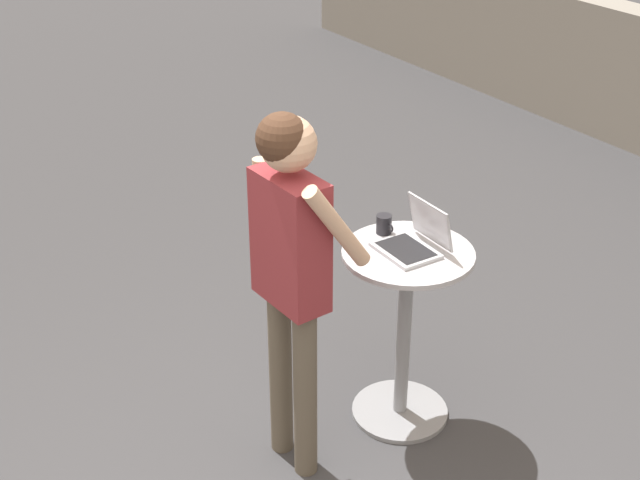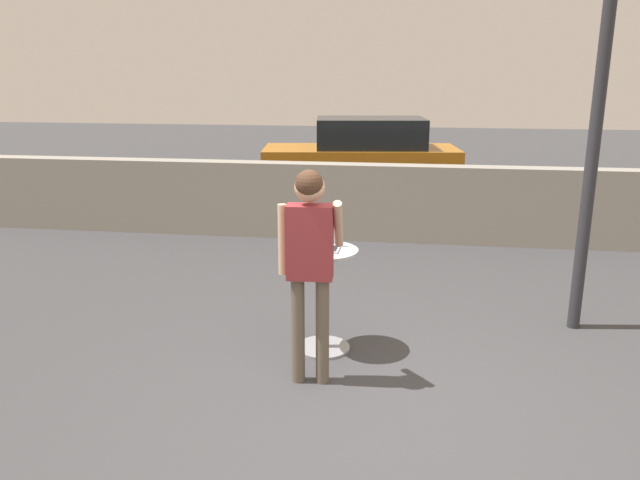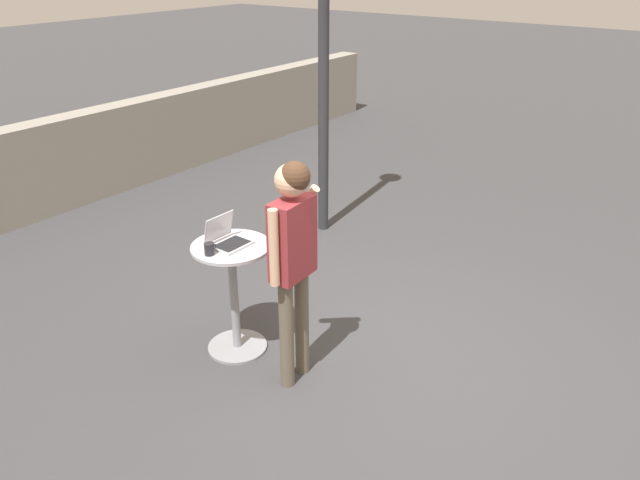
# 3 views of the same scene
# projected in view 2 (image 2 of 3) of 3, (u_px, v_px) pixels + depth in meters

# --- Properties ---
(ground_plane) EXTENTS (50.00, 50.00, 0.00)m
(ground_plane) POSITION_uv_depth(u_px,v_px,m) (371.00, 418.00, 4.66)
(ground_plane) COLOR #3D3D3F
(pavement_kerb) EXTENTS (14.18, 0.35, 1.16)m
(pavement_kerb) POSITION_uv_depth(u_px,v_px,m) (395.00, 203.00, 9.43)
(pavement_kerb) COLOR gray
(pavement_kerb) RESTS_ON ground_plane
(cafe_table) EXTENTS (0.63, 0.63, 0.97)m
(cafe_table) POSITION_uv_depth(u_px,v_px,m) (323.00, 291.00, 5.68)
(cafe_table) COLOR gray
(cafe_table) RESTS_ON ground_plane
(laptop) EXTENTS (0.30, 0.29, 0.23)m
(laptop) POSITION_uv_depth(u_px,v_px,m) (324.00, 243.00, 5.60)
(laptop) COLOR #B7BABF
(laptop) RESTS_ON cafe_table
(coffee_mug) EXTENTS (0.11, 0.08, 0.10)m
(coffee_mug) POSITION_uv_depth(u_px,v_px,m) (300.00, 243.00, 5.61)
(coffee_mug) COLOR #232328
(coffee_mug) RESTS_ON cafe_table
(standing_person) EXTENTS (0.51, 0.40, 1.79)m
(standing_person) POSITION_uv_depth(u_px,v_px,m) (310.00, 250.00, 4.92)
(standing_person) COLOR brown
(standing_person) RESTS_ON ground_plane
(parked_car_near_street) EXTENTS (4.18, 2.17, 1.57)m
(parked_car_near_street) POSITION_uv_depth(u_px,v_px,m) (363.00, 155.00, 12.98)
(parked_car_near_street) COLOR #B76B19
(parked_car_near_street) RESTS_ON ground_plane
(street_lamp) EXTENTS (0.32, 0.32, 4.23)m
(street_lamp) POSITION_uv_depth(u_px,v_px,m) (605.00, 45.00, 5.61)
(street_lamp) COLOR #2D2D33
(street_lamp) RESTS_ON ground_plane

